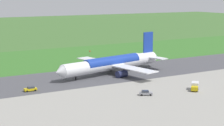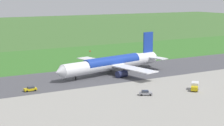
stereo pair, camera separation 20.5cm
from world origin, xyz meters
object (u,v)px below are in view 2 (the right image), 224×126
object	(u,v)px
service_car_ops	(30,89)
airliner_main	(113,63)
service_car_followme	(146,93)
traffic_cone_orange	(86,58)
no_stopping_sign	(90,53)
service_truck_fuel	(195,86)

from	to	relation	value
service_car_ops	airliner_main	bearing A→B (deg)	-163.95
service_car_followme	traffic_cone_orange	bearing A→B (deg)	-100.48
service_car_ops	no_stopping_sign	size ratio (longest dim) A/B	1.47
service_car_followme	no_stopping_sign	bearing A→B (deg)	-103.38
traffic_cone_orange	no_stopping_sign	bearing A→B (deg)	-128.31
service_car_followme	traffic_cone_orange	xyz separation A→B (m)	(-13.40, -72.43, -0.57)
service_car_followme	no_stopping_sign	world-z (taller)	no_stopping_sign
airliner_main	no_stopping_sign	world-z (taller)	airliner_main
airliner_main	service_car_ops	world-z (taller)	airliner_main
service_truck_fuel	service_car_ops	bearing A→B (deg)	-27.97
airliner_main	traffic_cone_orange	distance (m)	38.79
airliner_main	traffic_cone_orange	size ratio (longest dim) A/B	97.82
airliner_main	service_car_ops	bearing A→B (deg)	16.05
no_stopping_sign	airliner_main	bearing A→B (deg)	75.49
traffic_cone_orange	service_car_ops	bearing A→B (deg)	47.95
airliner_main	no_stopping_sign	size ratio (longest dim) A/B	18.85
service_car_followme	airliner_main	bearing A→B (deg)	-101.89
service_car_followme	traffic_cone_orange	distance (m)	73.66
service_car_followme	service_truck_fuel	xyz separation A→B (m)	(-18.38, 2.73, 0.56)
service_truck_fuel	no_stopping_sign	world-z (taller)	no_stopping_sign
service_car_ops	traffic_cone_orange	xyz separation A→B (m)	(-44.23, -49.03, -0.57)
airliner_main	service_car_followme	world-z (taller)	airliner_main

